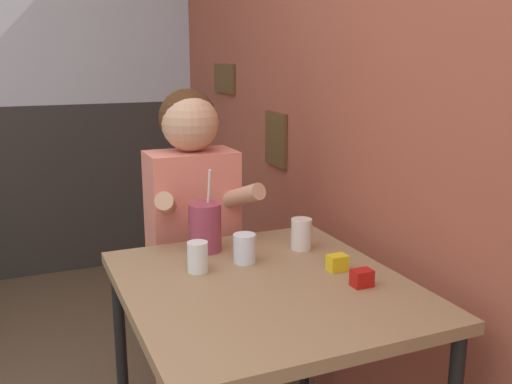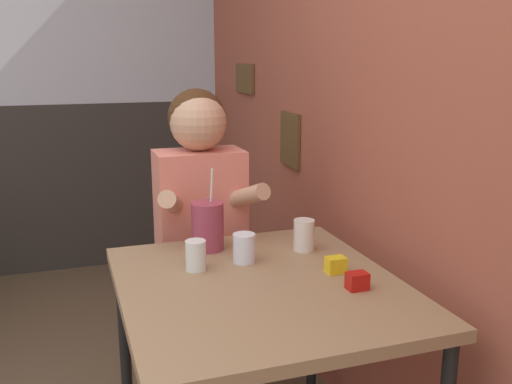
% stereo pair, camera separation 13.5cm
% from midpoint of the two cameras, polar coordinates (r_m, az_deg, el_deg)
% --- Properties ---
extents(brick_wall_right, '(0.08, 4.74, 2.70)m').
position_cam_midpoint_polar(brick_wall_right, '(2.68, 5.60, 12.33)').
color(brick_wall_right, '#9E4C38').
rests_on(brick_wall_right, ground_plane).
extents(main_table, '(0.82, 0.91, 0.75)m').
position_cam_midpoint_polar(main_table, '(1.74, 2.64, -11.22)').
color(main_table, '#93704C').
rests_on(main_table, ground_plane).
extents(person_seated, '(0.42, 0.41, 1.28)m').
position_cam_midpoint_polar(person_seated, '(2.28, -3.84, -4.74)').
color(person_seated, '#EA7F6B').
rests_on(person_seated, ground_plane).
extents(cocktail_pitcher, '(0.11, 0.11, 0.29)m').
position_cam_midpoint_polar(cocktail_pitcher, '(1.96, -2.91, -3.43)').
color(cocktail_pitcher, '#99384C').
rests_on(cocktail_pitcher, main_table).
extents(glass_near_pitcher, '(0.07, 0.07, 0.09)m').
position_cam_midpoint_polar(glass_near_pitcher, '(1.85, 0.89, -5.65)').
color(glass_near_pitcher, silver).
rests_on(glass_near_pitcher, main_table).
extents(glass_center, '(0.06, 0.06, 0.10)m').
position_cam_midpoint_polar(glass_center, '(1.79, -3.89, -6.36)').
color(glass_center, silver).
rests_on(glass_center, main_table).
extents(glass_far_side, '(0.07, 0.07, 0.11)m').
position_cam_midpoint_polar(glass_far_side, '(1.98, 6.77, -4.32)').
color(glass_far_side, silver).
rests_on(glass_far_side, main_table).
extents(condiment_ketchup, '(0.06, 0.04, 0.05)m').
position_cam_midpoint_polar(condiment_ketchup, '(1.69, 12.38, -8.73)').
color(condiment_ketchup, '#B7140F').
rests_on(condiment_ketchup, main_table).
extents(condiment_mustard, '(0.06, 0.04, 0.05)m').
position_cam_midpoint_polar(condiment_mustard, '(1.80, 10.12, -7.22)').
color(condiment_mustard, yellow).
rests_on(condiment_mustard, main_table).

